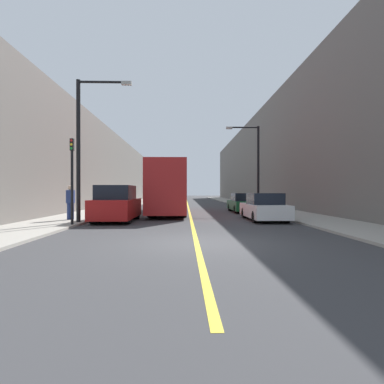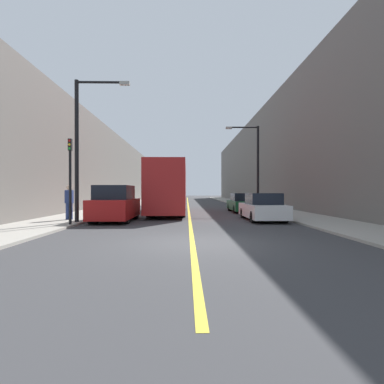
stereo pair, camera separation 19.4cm
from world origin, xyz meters
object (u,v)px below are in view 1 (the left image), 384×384
traffic_light (72,178)px  car_right_mid (243,203)px  bus (170,188)px  parked_suv_left (117,205)px  street_lamp_left (84,140)px  car_right_near (264,208)px  street_lamp_right (255,161)px  pedestrian (70,202)px

traffic_light → car_right_mid: bearing=43.8°
car_right_mid → bus: bearing=-170.3°
parked_suv_left → street_lamp_left: 3.77m
street_lamp_left → traffic_light: (-0.16, -1.11, -1.92)m
car_right_near → car_right_mid: size_ratio=0.95×
car_right_mid → street_lamp_left: (-9.58, -8.24, 3.51)m
parked_suv_left → street_lamp_left: (-1.35, -1.28, 3.28)m
parked_suv_left → car_right_near: size_ratio=1.01×
bus → street_lamp_right: bearing=16.7°
bus → parked_suv_left: bus is taller
parked_suv_left → car_right_mid: (8.23, 6.96, -0.23)m
parked_suv_left → car_right_near: bearing=2.2°
car_right_mid → pedestrian: size_ratio=2.55×
car_right_near → street_lamp_left: bearing=-170.4°
car_right_mid → street_lamp_right: bearing=41.9°
car_right_near → street_lamp_right: 8.53m
pedestrian → street_lamp_left: bearing=-48.2°
street_lamp_right → bus: bearing=-163.3°
car_right_mid → street_lamp_left: bearing=-139.3°
car_right_mid → car_right_near: bearing=-91.1°
traffic_light → car_right_near: bearing=15.7°
car_right_mid → street_lamp_right: street_lamp_right is taller
bus → pedestrian: 7.90m
bus → pedestrian: size_ratio=6.33×
car_right_mid → pedestrian: bearing=-146.9°
car_right_mid → traffic_light: traffic_light is taller
street_lamp_right → parked_suv_left: bearing=-139.6°
car_right_near → traffic_light: traffic_light is taller
bus → parked_suv_left: (-2.59, -5.99, -0.97)m
street_lamp_left → street_lamp_right: 14.25m
street_lamp_left → pedestrian: street_lamp_left is taller
parked_suv_left → traffic_light: 3.13m
car_right_near → traffic_light: (-9.61, -2.70, 1.57)m
parked_suv_left → pedestrian: (-2.48, -0.02, 0.16)m
parked_suv_left → pedestrian: bearing=-179.6°
street_lamp_left → street_lamp_right: size_ratio=1.03×
traffic_light → pedestrian: 2.83m
parked_suv_left → street_lamp_left: size_ratio=0.64×
bus → parked_suv_left: bearing=-113.4°
street_lamp_left → pedestrian: bearing=131.8°
car_right_near → traffic_light: size_ratio=1.13×
traffic_light → pedestrian: size_ratio=2.14×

